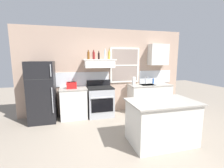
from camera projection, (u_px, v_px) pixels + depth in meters
ground_plane at (129, 146)px, 3.22m from camera, size 16.00×16.00×0.00m
back_wall at (106, 71)px, 5.13m from camera, size 5.40×0.11×2.70m
refrigerator at (42, 92)px, 4.36m from camera, size 0.70×0.72×1.70m
counter_left_of_stove at (74, 103)px, 4.69m from camera, size 0.79×0.63×0.91m
toaster at (72, 85)px, 4.54m from camera, size 0.30×0.20×0.19m
stove_range at (100, 101)px, 4.86m from camera, size 0.76×0.69×1.09m
range_hood_shelf at (99, 63)px, 4.76m from camera, size 0.96×0.52×0.24m
bottle_amber_wine at (88, 55)px, 4.68m from camera, size 0.07×0.07×0.28m
bottle_red_label_wine at (94, 55)px, 4.73m from camera, size 0.07×0.07×0.28m
bottle_balsamic_dark at (99, 56)px, 4.78m from camera, size 0.06×0.06×0.25m
bottle_clear_tall at (105, 55)px, 4.72m from camera, size 0.06×0.06×0.32m
bottle_champagne_gold_foil at (109, 55)px, 4.84m from camera, size 0.08×0.08×0.30m
counter_right_with_sink at (149, 98)px, 5.32m from camera, size 1.43×0.63×0.91m
sink_faucet at (146, 79)px, 5.29m from camera, size 0.03×0.17×0.28m
paper_towel_roll at (134, 81)px, 5.08m from camera, size 0.11×0.11×0.27m
dish_soap_bottle at (153, 81)px, 5.38m from camera, size 0.06×0.06×0.18m
kitchen_island at (161, 122)px, 3.29m from camera, size 1.40×0.90×0.91m
upper_cabinet_right at (158, 55)px, 5.31m from camera, size 0.64×0.32×0.70m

